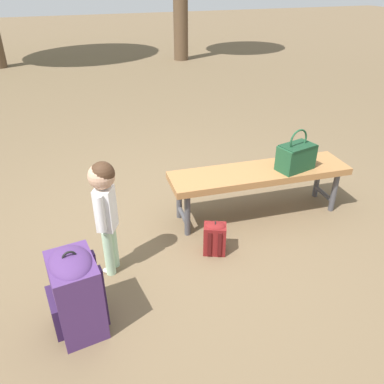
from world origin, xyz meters
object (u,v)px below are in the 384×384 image
Objects in this scene: park_bench at (260,176)px; backpack_small at (215,237)px; backpack_large at (76,291)px; child_standing at (105,202)px; handbag at (296,156)px.

park_bench is 5.54× the size of backpack_small.
backpack_large is (1.67, 0.79, -0.10)m from park_bench.
park_bench is 0.75m from backpack_small.
backpack_small is at bearing 174.75° from child_standing.
child_standing reaches higher than backpack_large.
backpack_small is (0.59, 0.39, -0.25)m from park_bench.
backpack_large reaches higher than backpack_small.
handbag is at bearing -160.86° from backpack_small.
park_bench is 2.73× the size of backpack_large.
park_bench is at bearing -146.46° from backpack_small.
park_bench is 4.42× the size of handbag.
park_bench is 1.82× the size of child_standing.
handbag is 0.41× the size of child_standing.
handbag reaches higher than backpack_large.
child_standing is 3.04× the size of backpack_small.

